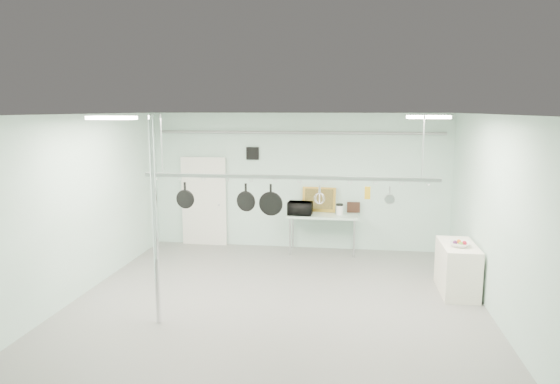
% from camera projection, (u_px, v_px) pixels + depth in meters
% --- Properties ---
extents(floor, '(8.00, 8.00, 0.00)m').
position_uv_depth(floor, '(273.00, 313.00, 8.12)').
color(floor, gray).
rests_on(floor, ground).
extents(ceiling, '(7.00, 8.00, 0.02)m').
position_uv_depth(ceiling, '(272.00, 115.00, 7.60)').
color(ceiling, silver).
rests_on(ceiling, back_wall).
extents(back_wall, '(7.00, 0.02, 3.20)m').
position_uv_depth(back_wall, '(299.00, 181.00, 11.76)').
color(back_wall, silver).
rests_on(back_wall, floor).
extents(right_wall, '(0.02, 8.00, 3.20)m').
position_uv_depth(right_wall, '(505.00, 224.00, 7.37)').
color(right_wall, silver).
rests_on(right_wall, floor).
extents(door, '(1.10, 0.10, 2.20)m').
position_uv_depth(door, '(204.00, 202.00, 12.12)').
color(door, silver).
rests_on(door, floor).
extents(wall_vent, '(0.30, 0.04, 0.30)m').
position_uv_depth(wall_vent, '(253.00, 153.00, 11.78)').
color(wall_vent, black).
rests_on(wall_vent, back_wall).
extents(conduit_pipe, '(6.60, 0.07, 0.07)m').
position_uv_depth(conduit_pipe, '(299.00, 133.00, 11.48)').
color(conduit_pipe, gray).
rests_on(conduit_pipe, back_wall).
extents(chrome_pole, '(0.08, 0.08, 3.20)m').
position_uv_depth(chrome_pole, '(155.00, 222.00, 7.51)').
color(chrome_pole, silver).
rests_on(chrome_pole, floor).
extents(prep_table, '(1.60, 0.70, 0.91)m').
position_uv_depth(prep_table, '(323.00, 217.00, 11.42)').
color(prep_table, '#AECDBD').
rests_on(prep_table, floor).
extents(side_cabinet, '(0.60, 1.20, 0.90)m').
position_uv_depth(side_cabinet, '(457.00, 268.00, 8.98)').
color(side_cabinet, white).
rests_on(side_cabinet, floor).
extents(pot_rack, '(4.80, 0.06, 1.00)m').
position_uv_depth(pot_rack, '(287.00, 175.00, 8.02)').
color(pot_rack, '#B7B7BC').
rests_on(pot_rack, ceiling).
extents(light_panel_left, '(0.65, 0.30, 0.05)m').
position_uv_depth(light_panel_left, '(112.00, 118.00, 7.13)').
color(light_panel_left, white).
rests_on(light_panel_left, ceiling).
extents(light_panel_right, '(0.65, 0.30, 0.05)m').
position_uv_depth(light_panel_right, '(428.00, 117.00, 7.86)').
color(light_panel_right, white).
rests_on(light_panel_right, ceiling).
extents(microwave, '(0.56, 0.40, 0.30)m').
position_uv_depth(microwave, '(300.00, 208.00, 11.34)').
color(microwave, black).
rests_on(microwave, prep_table).
extents(coffee_canister, '(0.20, 0.20, 0.22)m').
position_uv_depth(coffee_canister, '(340.00, 210.00, 11.34)').
color(coffee_canister, white).
rests_on(coffee_canister, prep_table).
extents(painting_large, '(0.79, 0.20, 0.58)m').
position_uv_depth(painting_large, '(319.00, 199.00, 11.67)').
color(painting_large, gold).
rests_on(painting_large, prep_table).
extents(painting_small, '(0.30, 0.10, 0.25)m').
position_uv_depth(painting_small, '(353.00, 207.00, 11.58)').
color(painting_small, black).
rests_on(painting_small, prep_table).
extents(fruit_bowl, '(0.44, 0.44, 0.08)m').
position_uv_depth(fruit_bowl, '(460.00, 244.00, 8.74)').
color(fruit_bowl, white).
rests_on(fruit_bowl, side_cabinet).
extents(skillet_left, '(0.32, 0.08, 0.44)m').
position_uv_depth(skillet_left, '(185.00, 195.00, 8.32)').
color(skillet_left, black).
rests_on(skillet_left, pot_rack).
extents(skillet_mid, '(0.34, 0.14, 0.45)m').
position_uv_depth(skillet_mid, '(246.00, 197.00, 8.18)').
color(skillet_mid, black).
rests_on(skillet_mid, pot_rack).
extents(skillet_right, '(0.40, 0.09, 0.53)m').
position_uv_depth(skillet_right, '(271.00, 200.00, 8.13)').
color(skillet_right, black).
rests_on(skillet_right, pot_rack).
extents(whisk, '(0.21, 0.21, 0.31)m').
position_uv_depth(whisk, '(320.00, 194.00, 8.00)').
color(whisk, '#AFAEB3').
rests_on(whisk, pot_rack).
extents(grater, '(0.09, 0.03, 0.22)m').
position_uv_depth(grater, '(367.00, 193.00, 7.89)').
color(grater, yellow).
rests_on(grater, pot_rack).
extents(saucepan, '(0.19, 0.15, 0.30)m').
position_uv_depth(saucepan, '(390.00, 196.00, 7.84)').
color(saucepan, silver).
rests_on(saucepan, pot_rack).
extents(fruit_cluster, '(0.24, 0.24, 0.09)m').
position_uv_depth(fruit_cluster, '(460.00, 242.00, 8.73)').
color(fruit_cluster, '#B41025').
rests_on(fruit_cluster, fruit_bowl).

